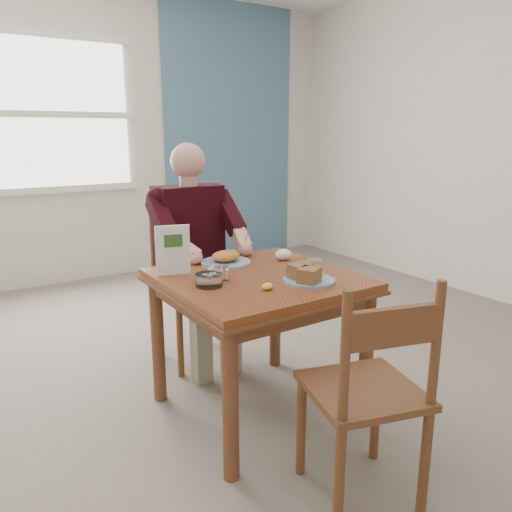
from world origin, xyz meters
TOP-DOWN VIEW (x-y plane):
  - floor at (0.00, 0.00)m, footprint 6.00×6.00m
  - wall_back at (0.00, 3.00)m, footprint 5.50×0.00m
  - accent_panel at (1.60, 2.98)m, footprint 1.60×0.02m
  - lemon_wedge at (-0.09, -0.22)m, footprint 0.07×0.05m
  - napkin at (0.29, 0.18)m, footprint 0.12×0.11m
  - metal_dish at (0.42, 0.06)m, footprint 0.09×0.09m
  - window at (-0.40, 2.97)m, footprint 1.72×0.04m
  - table at (0.00, 0.00)m, footprint 0.92×0.92m
  - chair_far at (0.00, 0.80)m, footprint 0.42×0.42m
  - chair_near at (-0.01, -0.79)m, footprint 0.52×0.52m
  - diner at (0.00, 0.71)m, footprint 0.53×0.56m
  - near_plate at (0.14, -0.22)m, footprint 0.32×0.32m
  - far_plate at (-0.01, 0.29)m, footprint 0.36×0.36m
  - caddy at (-0.19, 0.08)m, footprint 0.11×0.11m
  - shakers at (-0.20, 0.01)m, footprint 0.09×0.05m
  - creamer at (-0.28, -0.02)m, footprint 0.17×0.17m
  - menu at (-0.34, 0.25)m, footprint 0.17×0.06m

SIDE VIEW (x-z plane):
  - floor at x=0.00m, z-range 0.00..0.00m
  - chair_far at x=0.00m, z-range 0.00..0.95m
  - chair_near at x=-0.01m, z-range 0.00..0.95m
  - table at x=0.00m, z-range 0.26..1.01m
  - metal_dish at x=0.42m, z-range 0.75..0.76m
  - lemon_wedge at x=-0.09m, z-range 0.75..0.78m
  - caddy at x=-0.19m, z-range 0.74..0.80m
  - far_plate at x=-0.01m, z-range 0.74..0.81m
  - creamer at x=-0.28m, z-range 0.75..0.81m
  - near_plate at x=0.14m, z-range 0.74..0.82m
  - napkin at x=0.29m, z-range 0.75..0.81m
  - shakers at x=-0.20m, z-range 0.75..0.83m
  - diner at x=0.00m, z-range 0.12..1.50m
  - menu at x=-0.34m, z-range 0.75..1.00m
  - accent_panel at x=1.60m, z-range 0.00..2.80m
  - wall_back at x=0.00m, z-range -1.35..4.15m
  - window at x=-0.40m, z-range 0.89..2.31m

